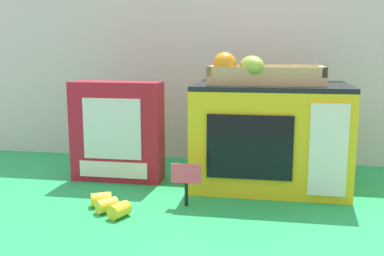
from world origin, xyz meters
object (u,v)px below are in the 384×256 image
object	(u,v)px
cookie_set_box	(117,131)
loose_toy_banana	(109,205)
toy_microwave	(270,135)
food_groups_crate	(259,75)
price_sign	(186,178)

from	to	relation	value
cookie_set_box	loose_toy_banana	bearing A→B (deg)	-75.41
toy_microwave	food_groups_crate	world-z (taller)	food_groups_crate
toy_microwave	food_groups_crate	distance (m)	0.16
cookie_set_box	price_sign	xyz separation A→B (m)	(0.23, -0.18, -0.07)
food_groups_crate	price_sign	distance (m)	0.32
food_groups_crate	loose_toy_banana	distance (m)	0.48
cookie_set_box	loose_toy_banana	world-z (taller)	cookie_set_box
toy_microwave	price_sign	distance (m)	0.28
food_groups_crate	price_sign	world-z (taller)	food_groups_crate
food_groups_crate	cookie_set_box	world-z (taller)	food_groups_crate
food_groups_crate	loose_toy_banana	size ratio (longest dim) A/B	2.45
price_sign	loose_toy_banana	distance (m)	0.18
cookie_set_box	loose_toy_banana	size ratio (longest dim) A/B	2.34
food_groups_crate	cookie_set_box	xyz separation A→B (m)	(-0.38, 0.00, -0.16)
toy_microwave	price_sign	world-z (taller)	toy_microwave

